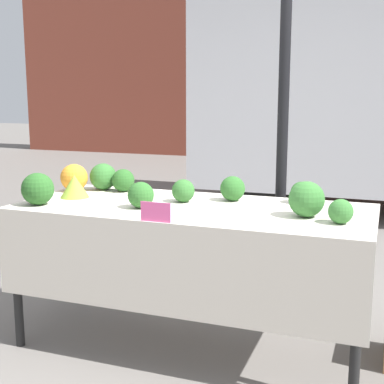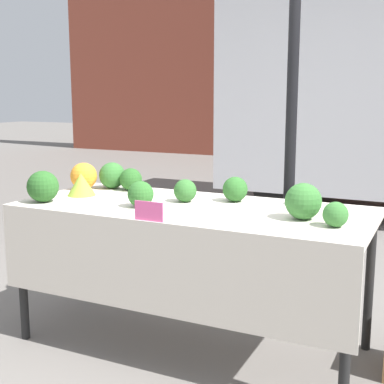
{
  "view_description": "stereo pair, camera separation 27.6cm",
  "coord_description": "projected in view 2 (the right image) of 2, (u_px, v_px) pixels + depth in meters",
  "views": [
    {
      "loc": [
        1.01,
        -2.75,
        1.44
      ],
      "look_at": [
        0.0,
        0.0,
        0.9
      ],
      "focal_mm": 50.0,
      "sensor_mm": 36.0,
      "label": 1
    },
    {
      "loc": [
        1.27,
        -2.64,
        1.44
      ],
      "look_at": [
        0.0,
        0.0,
        0.9
      ],
      "focal_mm": 50.0,
      "sensor_mm": 36.0,
      "label": 2
    }
  ],
  "objects": [
    {
      "name": "ground_plane",
      "position": [
        192.0,
        343.0,
        3.14
      ],
      "size": [
        40.0,
        40.0,
        0.0
      ],
      "primitive_type": "plane",
      "color": "slate"
    },
    {
      "name": "tent_pole",
      "position": [
        292.0,
        108.0,
        3.32
      ],
      "size": [
        0.07,
        0.07,
        2.71
      ],
      "color": "black",
      "rests_on": "ground_plane"
    },
    {
      "name": "market_table",
      "position": [
        187.0,
        226.0,
        2.95
      ],
      "size": [
        1.98,
        0.86,
        0.82
      ],
      "color": "beige",
      "rests_on": "ground_plane"
    },
    {
      "name": "orange_cauliflower",
      "position": [
        84.0,
        176.0,
        3.52
      ],
      "size": [
        0.18,
        0.18,
        0.18
      ],
      "color": "orange",
      "rests_on": "market_table"
    },
    {
      "name": "romanesco_head",
      "position": [
        81.0,
        184.0,
        3.3
      ],
      "size": [
        0.17,
        0.17,
        0.14
      ],
      "color": "#93B238",
      "rests_on": "market_table"
    },
    {
      "name": "broccoli_head_0",
      "position": [
        303.0,
        201.0,
        2.66
      ],
      "size": [
        0.18,
        0.18,
        0.18
      ],
      "color": "#387533",
      "rests_on": "market_table"
    },
    {
      "name": "broccoli_head_1",
      "position": [
        304.0,
        194.0,
        3.01
      ],
      "size": [
        0.13,
        0.13,
        0.13
      ],
      "color": "#2D6628",
      "rests_on": "market_table"
    },
    {
      "name": "broccoli_head_2",
      "position": [
        185.0,
        191.0,
        3.1
      ],
      "size": [
        0.13,
        0.13,
        0.13
      ],
      "color": "#336B2D",
      "rests_on": "market_table"
    },
    {
      "name": "broccoli_head_3",
      "position": [
        43.0,
        187.0,
        3.09
      ],
      "size": [
        0.18,
        0.18,
        0.18
      ],
      "color": "#285B23",
      "rests_on": "market_table"
    },
    {
      "name": "broccoli_head_4",
      "position": [
        112.0,
        175.0,
        3.54
      ],
      "size": [
        0.17,
        0.17,
        0.17
      ],
      "color": "#336B2D",
      "rests_on": "market_table"
    },
    {
      "name": "broccoli_head_5",
      "position": [
        235.0,
        189.0,
        3.11
      ],
      "size": [
        0.15,
        0.15,
        0.15
      ],
      "color": "#2D6628",
      "rests_on": "market_table"
    },
    {
      "name": "broccoli_head_6",
      "position": [
        141.0,
        194.0,
        2.96
      ],
      "size": [
        0.15,
        0.15,
        0.15
      ],
      "color": "#2D6628",
      "rests_on": "market_table"
    },
    {
      "name": "broccoli_head_7",
      "position": [
        336.0,
        214.0,
        2.51
      ],
      "size": [
        0.12,
        0.12,
        0.12
      ],
      "color": "#387533",
      "rests_on": "market_table"
    },
    {
      "name": "broccoli_head_8",
      "position": [
        131.0,
        179.0,
        3.47
      ],
      "size": [
        0.15,
        0.15,
        0.15
      ],
      "color": "#285B23",
      "rests_on": "market_table"
    },
    {
      "name": "price_sign",
      "position": [
        149.0,
        211.0,
        2.63
      ],
      "size": [
        0.16,
        0.01,
        0.1
      ],
      "color": "#F45B9E",
      "rests_on": "market_table"
    }
  ]
}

